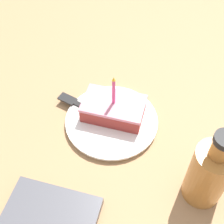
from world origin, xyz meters
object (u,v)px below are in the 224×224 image
(plate, at_px, (112,120))
(fork, at_px, (84,107))
(bottle, at_px, (209,173))
(cake_slice, at_px, (114,108))

(plate, height_order, fork, fork)
(fork, relative_size, bottle, 0.88)
(plate, xyz_separation_m, bottle, (0.12, 0.22, 0.07))
(plate, relative_size, cake_slice, 1.54)
(cake_slice, bearing_deg, fork, -91.42)
(fork, xyz_separation_m, bottle, (0.14, 0.29, 0.06))
(bottle, bearing_deg, cake_slice, -121.70)
(plate, bearing_deg, bottle, 60.52)
(cake_slice, relative_size, fork, 0.84)
(fork, bearing_deg, plate, 80.05)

